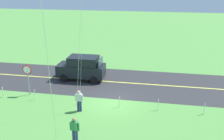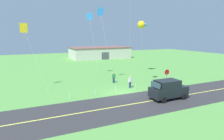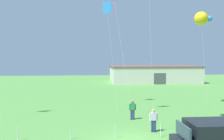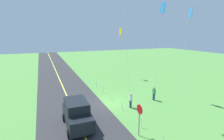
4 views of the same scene
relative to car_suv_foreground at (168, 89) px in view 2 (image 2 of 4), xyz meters
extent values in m
cube|color=#549342|center=(-3.63, 4.20, -1.20)|extent=(120.00, 120.00, 0.10)
cube|color=#2D2D30|center=(-3.63, 0.20, -1.15)|extent=(120.00, 7.00, 0.00)
cube|color=#E5E04C|center=(-3.63, 0.20, -1.15)|extent=(120.00, 0.16, 0.00)
cube|color=black|center=(0.08, 0.00, -0.26)|extent=(4.40, 1.90, 1.10)
cube|color=black|center=(-0.17, 0.00, 0.69)|extent=(2.73, 1.75, 0.80)
cube|color=#334756|center=(0.91, 0.00, 0.69)|extent=(0.10, 1.62, 0.64)
cube|color=#334756|center=(-1.79, 0.00, 0.69)|extent=(0.10, 1.62, 0.60)
cylinder|color=black|center=(1.51, 0.95, -0.81)|extent=(0.68, 0.22, 0.68)
cylinder|color=black|center=(1.51, -0.95, -0.81)|extent=(0.68, 0.22, 0.68)
cylinder|color=black|center=(-1.35, 0.95, -0.81)|extent=(0.68, 0.22, 0.68)
cylinder|color=black|center=(-1.35, -0.95, -0.81)|extent=(0.68, 0.22, 0.68)
cylinder|color=gray|center=(3.25, 4.10, -0.10)|extent=(0.08, 0.08, 2.10)
cylinder|color=red|center=(3.25, 4.10, 1.02)|extent=(0.76, 0.04, 0.76)
cylinder|color=white|center=(3.25, 4.13, 1.02)|extent=(0.62, 0.01, 0.62)
cylinder|color=navy|center=(-1.66, 5.98, -0.74)|extent=(0.16, 0.16, 0.82)
cylinder|color=navy|center=(-1.48, 5.98, -0.74)|extent=(0.16, 0.16, 0.82)
cube|color=silver|center=(-1.57, 5.98, -0.05)|extent=(0.36, 0.22, 0.56)
cylinder|color=silver|center=(-1.81, 5.98, -0.10)|extent=(0.10, 0.10, 0.52)
cylinder|color=silver|center=(-1.33, 5.98, -0.10)|extent=(0.10, 0.10, 0.52)
sphere|color=#D8AD84|center=(-1.57, 5.98, 0.34)|extent=(0.22, 0.22, 0.22)
cylinder|color=navy|center=(-2.51, 9.55, -0.74)|extent=(0.16, 0.16, 0.82)
cylinder|color=navy|center=(-2.33, 9.55, -0.74)|extent=(0.16, 0.16, 0.82)
cube|color=#338C4C|center=(-2.42, 9.55, -0.05)|extent=(0.36, 0.22, 0.56)
cylinder|color=#338C4C|center=(-2.66, 9.55, -0.10)|extent=(0.10, 0.10, 0.52)
cylinder|color=#338C4C|center=(-2.18, 9.55, -0.10)|extent=(0.10, 0.10, 0.52)
sphere|color=#9E704C|center=(-2.42, 9.55, 0.34)|extent=(0.22, 0.22, 0.22)
cylinder|color=silver|center=(-2.03, 5.46, 7.01)|extent=(0.93, 1.06, 16.32)
cylinder|color=silver|center=(-3.14, 10.40, 4.21)|extent=(1.46, 1.72, 10.74)
cube|color=#2D8CE5|center=(-3.86, 11.25, 9.58)|extent=(1.17, 0.14, 1.38)
cylinder|color=#D859BF|center=(-3.86, 11.25, 8.68)|extent=(0.04, 0.04, 1.40)
cylinder|color=silver|center=(6.04, 14.63, 3.45)|extent=(0.87, 0.15, 9.20)
sphere|color=yellow|center=(5.61, 14.56, 8.04)|extent=(1.40, 1.40, 1.40)
sphere|color=#2D8CE5|center=(6.51, 14.56, 8.04)|extent=(0.60, 0.60, 0.60)
cylinder|color=silver|center=(-13.47, 9.54, 2.94)|extent=(2.19, 2.51, 8.20)
cube|color=yellow|center=(-14.56, 10.79, 7.04)|extent=(0.91, 0.10, 1.21)
cylinder|color=orange|center=(-14.56, 10.79, 6.14)|extent=(0.04, 0.04, 1.40)
cylinder|color=silver|center=(-3.64, 14.73, 4.05)|extent=(0.88, 2.22, 10.41)
cube|color=#2D8CE5|center=(-4.07, 15.84, 9.25)|extent=(0.91, 0.43, 1.26)
cylinder|color=green|center=(-4.07, 15.84, 8.35)|extent=(0.04, 0.04, 1.40)
cube|color=beige|center=(7.66, 41.76, 0.45)|extent=(18.00, 10.00, 3.20)
cube|color=brown|center=(7.66, 41.76, 2.20)|extent=(18.36, 10.20, 0.30)
cube|color=#4C4C51|center=(7.66, 36.81, -0.05)|extent=(2.40, 0.12, 2.20)
cylinder|color=silver|center=(-10.30, 4.90, -0.70)|extent=(0.05, 0.05, 0.90)
cylinder|color=silver|center=(-7.12, 4.90, -0.70)|extent=(0.05, 0.05, 0.90)
cylinder|color=silver|center=(-4.32, 4.90, -0.70)|extent=(0.05, 0.05, 0.90)
cylinder|color=silver|center=(-1.37, 4.90, -0.70)|extent=(0.05, 0.05, 0.90)
cylinder|color=silver|center=(2.39, 4.90, -0.70)|extent=(0.05, 0.05, 0.90)
cylinder|color=silver|center=(5.11, 4.90, -0.70)|extent=(0.05, 0.05, 0.90)
camera|label=1|loc=(-6.67, 21.18, 7.71)|focal=39.94mm
camera|label=2|loc=(-14.88, -16.89, 6.15)|focal=31.13mm
camera|label=3|loc=(-5.88, -10.55, 3.88)|focal=39.97mm
camera|label=4|loc=(13.64, -2.41, 6.58)|focal=27.75mm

